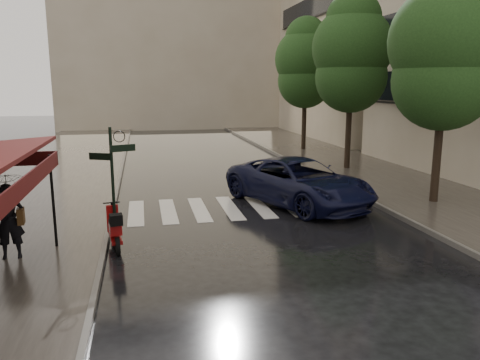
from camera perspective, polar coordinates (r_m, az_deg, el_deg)
name	(u,v)px	position (r m, az deg, el deg)	size (l,w,h in m)	color
ground	(168,286)	(10.19, -8.77, -12.60)	(120.00, 120.00, 0.00)	black
sidewalk_near	(48,180)	(22.08, -22.34, -0.04)	(6.00, 60.00, 0.12)	#38332D
sidewalk_far	(361,168)	(24.17, 14.48, 1.40)	(5.50, 60.00, 0.12)	#38332D
curb_near	(120,177)	(21.72, -14.41, 0.33)	(0.12, 60.00, 0.16)	#595651
curb_far	(308,170)	(23.07, 8.23, 1.22)	(0.12, 60.00, 0.16)	#595651
crosswalk	(245,207)	(16.21, 0.56, -3.28)	(7.85, 3.20, 0.01)	silver
signpost	(113,176)	(12.55, -15.26, 0.49)	(1.17, 0.29, 3.10)	black
haussmann_far	(359,18)	(39.48, 14.35, 18.57)	(8.00, 16.00, 18.50)	tan
backdrop_building	(173,23)	(47.79, -8.12, 18.41)	(22.00, 6.00, 20.00)	tan
tree_near	(446,49)	(17.50, 23.83, 14.41)	(3.80, 3.80, 7.99)	black
tree_mid	(352,54)	(23.55, 13.48, 14.72)	(3.80, 3.80, 8.34)	black
tree_far	(306,64)	(30.09, 8.00, 13.88)	(3.80, 3.80, 8.16)	black
pedestrian_with_umbrella	(6,189)	(12.05, -26.58, -0.96)	(1.18, 1.19, 2.52)	black
scooter	(115,230)	(12.47, -15.01, -5.86)	(0.56, 1.65, 1.09)	black
parked_car	(299,182)	(16.53, 7.16, -0.23)	(2.68, 5.81, 1.61)	black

